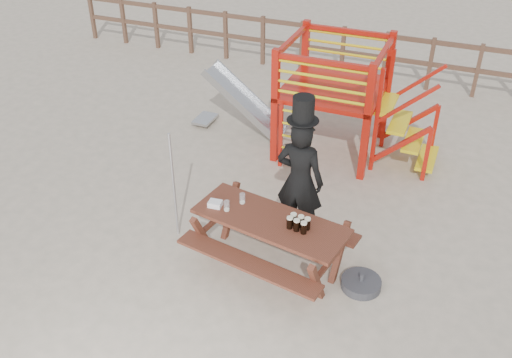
# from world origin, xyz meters

# --- Properties ---
(ground) EXTENTS (60.00, 60.00, 0.00)m
(ground) POSITION_xyz_m (0.00, 0.00, 0.00)
(ground) COLOR #C0AD95
(ground) RESTS_ON ground
(back_fence) EXTENTS (15.09, 0.09, 1.20)m
(back_fence) POSITION_xyz_m (0.00, 7.00, 0.74)
(back_fence) COLOR brown
(back_fence) RESTS_ON ground
(playground_fort) EXTENTS (4.71, 1.84, 2.10)m
(playground_fort) POSITION_xyz_m (0.12, 3.58, 1.07)
(playground_fort) COLOR #AE160B
(playground_fort) RESTS_ON ground
(picnic_table) EXTENTS (2.29, 1.76, 0.81)m
(picnic_table) POSITION_xyz_m (0.35, 0.12, 0.51)
(picnic_table) COLOR maroon
(picnic_table) RESTS_ON ground
(man_with_hat) EXTENTS (0.72, 0.49, 2.26)m
(man_with_hat) POSITION_xyz_m (0.49, 0.92, 1.01)
(man_with_hat) COLOR black
(man_with_hat) RESTS_ON ground
(metal_pole) EXTENTS (0.04, 0.04, 1.71)m
(metal_pole) POSITION_xyz_m (-1.18, 0.25, 0.86)
(metal_pole) COLOR #B2B2B7
(metal_pole) RESTS_ON ground
(parasol_base) EXTENTS (0.54, 0.54, 0.23)m
(parasol_base) POSITION_xyz_m (1.64, 0.17, 0.06)
(parasol_base) COLOR #343438
(parasol_base) RESTS_ON ground
(paper_bag) EXTENTS (0.19, 0.16, 0.08)m
(paper_bag) POSITION_xyz_m (-0.45, 0.10, 0.85)
(paper_bag) COLOR white
(paper_bag) RESTS_ON picnic_table
(stout_pints) EXTENTS (0.30, 0.20, 0.17)m
(stout_pints) POSITION_xyz_m (0.76, 0.07, 0.89)
(stout_pints) COLOR black
(stout_pints) RESTS_ON picnic_table
(empty_glasses) EXTENTS (0.21, 0.32, 0.15)m
(empty_glasses) POSITION_xyz_m (-0.20, 0.20, 0.87)
(empty_glasses) COLOR silver
(empty_glasses) RESTS_ON picnic_table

